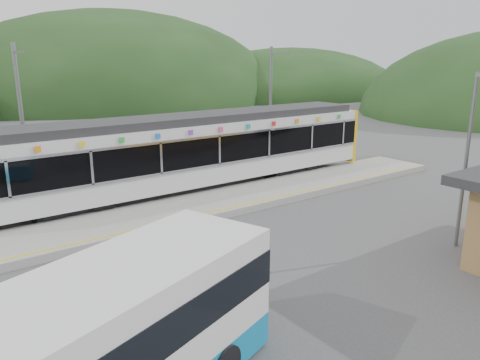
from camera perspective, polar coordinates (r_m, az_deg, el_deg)
ground at (r=18.56m, az=4.21°, el=-5.43°), size 120.00×120.00×0.00m
hills at (r=26.29m, az=6.92°, el=0.58°), size 146.00×149.00×26.00m
platform at (r=20.98m, az=-1.68°, el=-2.56°), size 26.00×3.20×0.30m
yellow_line at (r=19.93m, az=0.47°, el=-3.03°), size 26.00×0.10×0.01m
train at (r=22.71m, az=-5.65°, el=3.70°), size 20.44×3.01×3.74m
catenary_mast_west at (r=22.31m, az=-24.99°, el=6.32°), size 0.18×1.80×7.00m
catenary_mast_east at (r=28.61m, az=3.79°, el=9.22°), size 0.18×1.80×7.00m
lamp_post at (r=17.16m, az=26.40°, el=3.69°), size 0.44×1.10×5.95m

